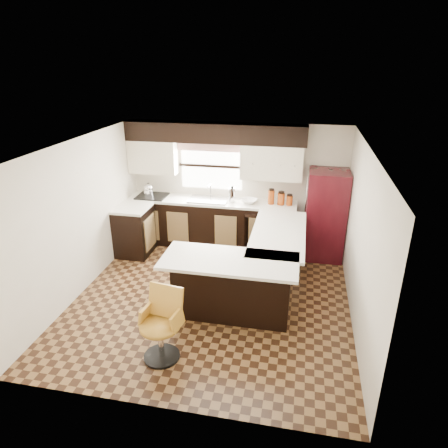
% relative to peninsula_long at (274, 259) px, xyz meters
% --- Properties ---
extents(floor, '(4.40, 4.40, 0.00)m').
position_rel_peninsula_long_xyz_m(floor, '(-0.90, -0.62, -0.45)').
color(floor, '#49301A').
rests_on(floor, ground).
extents(ceiling, '(4.40, 4.40, 0.00)m').
position_rel_peninsula_long_xyz_m(ceiling, '(-0.90, -0.62, 1.95)').
color(ceiling, silver).
rests_on(ceiling, wall_back).
extents(wall_back, '(4.40, 0.00, 4.40)m').
position_rel_peninsula_long_xyz_m(wall_back, '(-0.90, 1.58, 0.75)').
color(wall_back, beige).
rests_on(wall_back, floor).
extents(wall_front, '(4.40, 0.00, 4.40)m').
position_rel_peninsula_long_xyz_m(wall_front, '(-0.90, -2.83, 0.75)').
color(wall_front, beige).
rests_on(wall_front, floor).
extents(wall_left, '(0.00, 4.40, 4.40)m').
position_rel_peninsula_long_xyz_m(wall_left, '(-3.00, -0.62, 0.75)').
color(wall_left, beige).
rests_on(wall_left, floor).
extents(wall_right, '(0.00, 4.40, 4.40)m').
position_rel_peninsula_long_xyz_m(wall_right, '(1.20, -0.62, 0.75)').
color(wall_right, beige).
rests_on(wall_right, floor).
extents(base_cab_back, '(3.30, 0.60, 0.90)m').
position_rel_peninsula_long_xyz_m(base_cab_back, '(-1.35, 1.28, 0.00)').
color(base_cab_back, black).
rests_on(base_cab_back, floor).
extents(base_cab_left, '(0.60, 0.70, 0.90)m').
position_rel_peninsula_long_xyz_m(base_cab_left, '(-2.70, 0.62, 0.00)').
color(base_cab_left, black).
rests_on(base_cab_left, floor).
extents(counter_back, '(3.30, 0.60, 0.04)m').
position_rel_peninsula_long_xyz_m(counter_back, '(-1.35, 1.28, 0.47)').
color(counter_back, silver).
rests_on(counter_back, base_cab_back).
extents(counter_left, '(0.60, 0.70, 0.04)m').
position_rel_peninsula_long_xyz_m(counter_left, '(-2.70, 0.62, 0.47)').
color(counter_left, silver).
rests_on(counter_left, base_cab_left).
extents(soffit, '(3.40, 0.35, 0.36)m').
position_rel_peninsula_long_xyz_m(soffit, '(-1.30, 1.40, 1.77)').
color(soffit, black).
rests_on(soffit, wall_back).
extents(upper_cab_left, '(0.94, 0.35, 0.64)m').
position_rel_peninsula_long_xyz_m(upper_cab_left, '(-2.52, 1.40, 1.27)').
color(upper_cab_left, beige).
rests_on(upper_cab_left, wall_back).
extents(upper_cab_right, '(1.14, 0.35, 0.64)m').
position_rel_peninsula_long_xyz_m(upper_cab_right, '(-0.22, 1.40, 1.27)').
color(upper_cab_right, beige).
rests_on(upper_cab_right, wall_back).
extents(window_pane, '(1.20, 0.02, 0.90)m').
position_rel_peninsula_long_xyz_m(window_pane, '(-1.40, 1.56, 1.10)').
color(window_pane, white).
rests_on(window_pane, wall_back).
extents(valance, '(1.30, 0.06, 0.18)m').
position_rel_peninsula_long_xyz_m(valance, '(-1.40, 1.52, 1.49)').
color(valance, '#D19B93').
rests_on(valance, wall_back).
extents(sink, '(0.75, 0.45, 0.03)m').
position_rel_peninsula_long_xyz_m(sink, '(-1.40, 1.25, 0.51)').
color(sink, '#B2B2B7').
rests_on(sink, counter_back).
extents(dishwasher, '(0.58, 0.03, 0.78)m').
position_rel_peninsula_long_xyz_m(dishwasher, '(-0.35, 0.99, -0.02)').
color(dishwasher, black).
rests_on(dishwasher, floor).
extents(cooktop, '(0.58, 0.50, 0.02)m').
position_rel_peninsula_long_xyz_m(cooktop, '(-2.55, 1.25, 0.51)').
color(cooktop, black).
rests_on(cooktop, counter_back).
extents(peninsula_long, '(0.60, 1.95, 0.90)m').
position_rel_peninsula_long_xyz_m(peninsula_long, '(0.00, 0.00, 0.00)').
color(peninsula_long, black).
rests_on(peninsula_long, floor).
extents(peninsula_return, '(1.65, 0.60, 0.90)m').
position_rel_peninsula_long_xyz_m(peninsula_return, '(-0.53, -0.97, 0.00)').
color(peninsula_return, black).
rests_on(peninsula_return, floor).
extents(counter_pen_long, '(0.84, 1.95, 0.04)m').
position_rel_peninsula_long_xyz_m(counter_pen_long, '(0.05, 0.00, 0.47)').
color(counter_pen_long, silver).
rests_on(counter_pen_long, peninsula_long).
extents(counter_pen_return, '(1.89, 0.84, 0.04)m').
position_rel_peninsula_long_xyz_m(counter_pen_return, '(-0.55, -1.06, 0.47)').
color(counter_pen_return, silver).
rests_on(counter_pen_return, peninsula_return).
extents(refrigerator, '(0.71, 0.68, 1.66)m').
position_rel_peninsula_long_xyz_m(refrigerator, '(0.82, 1.20, 0.38)').
color(refrigerator, '#3A0910').
rests_on(refrigerator, floor).
extents(bar_chair, '(0.57, 0.57, 0.93)m').
position_rel_peninsula_long_xyz_m(bar_chair, '(-1.22, -2.07, 0.02)').
color(bar_chair, '#B47E27').
rests_on(bar_chair, floor).
extents(kettle, '(0.19, 0.19, 0.26)m').
position_rel_peninsula_long_xyz_m(kettle, '(-2.61, 1.26, 0.65)').
color(kettle, silver).
rests_on(kettle, cooktop).
extents(percolator, '(0.13, 0.13, 0.28)m').
position_rel_peninsula_long_xyz_m(percolator, '(-0.93, 1.28, 0.63)').
color(percolator, silver).
rests_on(percolator, counter_back).
extents(mixing_bowl, '(0.35, 0.35, 0.07)m').
position_rel_peninsula_long_xyz_m(mixing_bowl, '(-0.60, 1.28, 0.53)').
color(mixing_bowl, white).
rests_on(mixing_bowl, counter_back).
extents(canister_large, '(0.12, 0.12, 0.27)m').
position_rel_peninsula_long_xyz_m(canister_large, '(-0.19, 1.30, 0.63)').
color(canister_large, '#92390C').
rests_on(canister_large, counter_back).
extents(canister_med, '(0.13, 0.13, 0.23)m').
position_rel_peninsula_long_xyz_m(canister_med, '(-0.01, 1.30, 0.61)').
color(canister_med, '#92390C').
rests_on(canister_med, counter_back).
extents(canister_small, '(0.12, 0.12, 0.18)m').
position_rel_peninsula_long_xyz_m(canister_small, '(0.15, 1.30, 0.59)').
color(canister_small, '#92390C').
rests_on(canister_small, counter_back).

